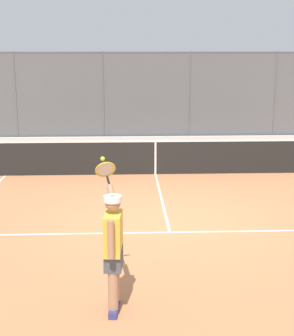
# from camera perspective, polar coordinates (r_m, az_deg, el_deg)

# --- Properties ---
(ground_plane) EXTENTS (60.00, 60.00, 0.00)m
(ground_plane) POSITION_cam_1_polar(r_m,az_deg,el_deg) (10.27, 2.25, -5.90)
(ground_plane) COLOR #C67A4C
(court_line_markings) EXTENTS (8.34, 8.51, 0.01)m
(court_line_markings) POSITION_cam_1_polar(r_m,az_deg,el_deg) (9.25, 2.80, -8.07)
(court_line_markings) COLOR white
(court_line_markings) RESTS_ON ground
(fence_backdrop) EXTENTS (19.54, 1.37, 3.36)m
(fence_backdrop) POSITION_cam_1_polar(r_m,az_deg,el_deg) (20.09, -0.10, 7.32)
(fence_backdrop) COLOR #565B60
(fence_backdrop) RESTS_ON ground
(tennis_net) EXTENTS (10.72, 0.09, 1.07)m
(tennis_net) POSITION_cam_1_polar(r_m,az_deg,el_deg) (13.94, 0.96, 1.28)
(tennis_net) COLOR #2D2D2D
(tennis_net) RESTS_ON ground
(tennis_player) EXTENTS (0.41, 1.36, 1.87)m
(tennis_player) POSITION_cam_1_polar(r_m,az_deg,el_deg) (6.54, -3.85, -8.66)
(tennis_player) COLOR navy
(tennis_player) RESTS_ON ground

